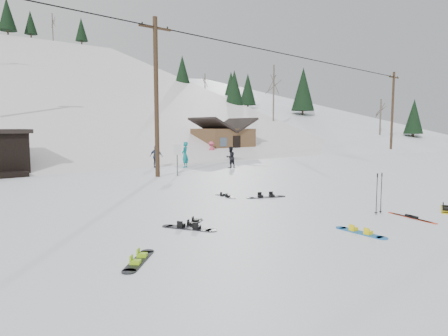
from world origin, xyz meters
TOP-DOWN VIEW (x-y plane):
  - ground at (0.00, 0.00)m, footprint 200.00×200.00m
  - ridge_right at (38.00, 50.00)m, footprint 45.66×93.98m
  - treeline_right at (36.00, 42.00)m, footprint 20.00×60.00m
  - utility_pole at (2.00, 14.00)m, footprint 2.00×0.26m
  - utility_pole_right at (34.00, 17.00)m, footprint 2.00×0.26m
  - trail_sign at (3.10, 13.58)m, footprint 0.50×0.09m
  - cabin at (15.00, 24.00)m, footprint 5.39×4.40m
  - hero_snowboard at (0.08, -0.36)m, footprint 0.38×1.59m
  - hero_skis at (2.94, -0.38)m, footprint 0.54×1.75m
  - ski_poles at (2.70, 0.62)m, footprint 0.38×0.10m
  - board_scatter_a at (-2.89, 3.37)m, footprint 1.19×0.93m
  - board_scatter_b at (-3.28, 2.99)m, footprint 0.99×1.51m
  - board_scatter_c at (-5.68, 1.38)m, footprint 1.21×1.21m
  - board_scatter_d at (2.01, 5.18)m, footprint 1.60×0.85m
  - board_scatter_e at (5.13, -0.53)m, footprint 1.60×0.86m
  - board_scatter_f at (0.85, 6.40)m, footprint 0.34×1.34m
  - skier_teal at (6.13, 17.35)m, footprint 0.80×0.74m
  - skier_dark at (8.48, 15.14)m, footprint 0.74×0.58m
  - skier_pink at (11.86, 21.80)m, footprint 1.09×0.71m
  - skier_navy at (4.46, 18.49)m, footprint 0.90×0.98m

SIDE VIEW (x-z plane):
  - ridge_right at x=38.00m, z-range -38.30..16.30m
  - ground at x=0.00m, z-range 0.00..0.00m
  - treeline_right at x=36.00m, z-range -5.00..5.00m
  - board_scatter_f at x=0.85m, z-range -0.02..0.07m
  - board_scatter_a at x=-2.89m, z-range -0.02..0.07m
  - hero_skis at x=2.94m, z-range -0.02..0.07m
  - board_scatter_c at x=-5.68m, z-range -0.03..0.08m
  - hero_snowboard at x=0.08m, z-range -0.03..0.08m
  - board_scatter_b at x=-3.28m, z-range -0.03..0.09m
  - board_scatter_d at x=2.01m, z-range -0.03..0.09m
  - board_scatter_e at x=5.13m, z-range -0.03..0.09m
  - ski_poles at x=2.70m, z-range 0.02..1.39m
  - skier_dark at x=8.48m, z-range 0.00..1.50m
  - skier_pink at x=11.86m, z-range 0.00..1.59m
  - skier_navy at x=4.46m, z-range 0.00..1.61m
  - skier_teal at x=6.13m, z-range 0.00..1.83m
  - trail_sign at x=3.10m, z-range 0.35..2.20m
  - cabin at x=15.00m, z-range -0.40..3.37m
  - utility_pole at x=2.00m, z-range 0.18..9.18m
  - utility_pole_right at x=34.00m, z-range 0.18..9.18m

